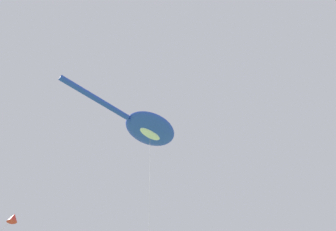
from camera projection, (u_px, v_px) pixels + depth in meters
big_show_kite at (148, 128)px, 25.01m from camera, size 12.68×6.62×20.39m
small_kite_diamond_red at (13, 218)px, 20.19m from camera, size 3.86×3.58×11.72m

